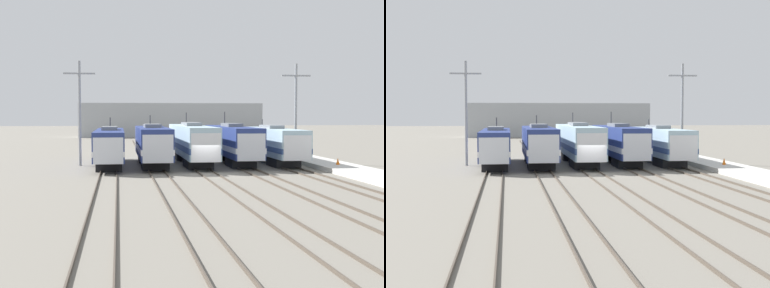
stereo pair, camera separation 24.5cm
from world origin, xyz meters
The scene contains 16 objects.
ground_plane centered at (0.00, 0.00, 0.00)m, with size 400.00×400.00×0.00m, color slate.
rail_pair_far_left centered at (-8.62, 0.00, 0.07)m, with size 1.50×120.00×0.15m.
rail_pair_center_left centered at (-4.31, 0.00, 0.07)m, with size 1.51×120.00×0.15m.
rail_pair_center centered at (0.00, 0.00, 0.07)m, with size 1.51×120.00×0.15m.
rail_pair_center_right centered at (4.31, 0.00, 0.07)m, with size 1.51×120.00×0.15m.
rail_pair_far_right centered at (8.62, 0.00, 0.07)m, with size 1.50×120.00×0.15m.
locomotive_far_left centered at (-8.62, 7.71, 2.07)m, with size 2.85×16.82×4.89m.
locomotive_center_left centered at (-4.31, 7.75, 2.19)m, with size 2.99×16.24×5.14m.
locomotive_center centered at (0.00, 9.60, 2.25)m, with size 2.97×19.58×5.43m.
locomotive_center_right centered at (4.31, 9.29, 2.20)m, with size 2.89×17.42×5.52m.
locomotive_far_right centered at (8.62, 8.88, 2.10)m, with size 2.95×17.17×4.67m.
catenary_tower_left centered at (-11.62, 8.86, 5.69)m, with size 3.16×0.28×10.63m.
catenary_tower_right centered at (11.13, 8.86, 5.69)m, with size 3.16×0.28×10.63m.
platform centered at (13.00, 0.00, 0.22)m, with size 4.00×120.00×0.43m.
traffic_cone centered at (13.01, 1.96, 0.76)m, with size 0.36×0.36×0.64m.
depot_building centered at (4.43, 79.84, 3.90)m, with size 42.10×10.81×7.79m.
Camera 2 is at (-7.48, -46.47, 5.23)m, focal length 50.00 mm.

